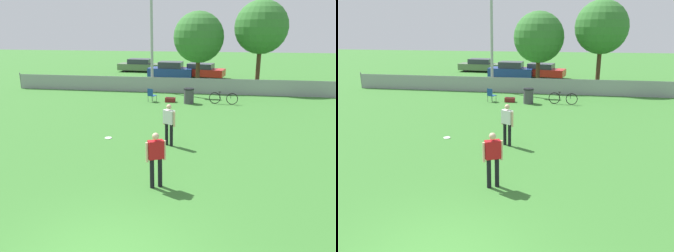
% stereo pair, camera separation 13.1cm
% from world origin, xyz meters
% --- Properties ---
extents(fence_backline, '(26.17, 0.07, 1.21)m').
position_xyz_m(fence_backline, '(0.00, 18.00, 0.55)').
color(fence_backline, gray).
rests_on(fence_backline, ground_plane).
extents(light_pole, '(0.90, 0.36, 7.39)m').
position_xyz_m(light_pole, '(-2.78, 18.54, 4.43)').
color(light_pole, '#9E9EA3').
rests_on(light_pole, ground_plane).
extents(tree_near_pole, '(3.86, 3.86, 5.75)m').
position_xyz_m(tree_near_pole, '(0.41, 20.76, 3.81)').
color(tree_near_pole, '#4C331E').
rests_on(tree_near_pole, ground_plane).
extents(tree_far_right, '(3.89, 3.89, 6.50)m').
position_xyz_m(tree_far_right, '(4.98, 20.75, 4.54)').
color(tree_far_right, '#4C331E').
rests_on(tree_far_right, ground_plane).
extents(player_defender_red, '(0.55, 0.40, 1.68)m').
position_xyz_m(player_defender_red, '(0.42, 3.51, 0.99)').
color(player_defender_red, black).
rests_on(player_defender_red, ground_plane).
extents(player_receiver_white, '(0.53, 0.41, 1.68)m').
position_xyz_m(player_receiver_white, '(0.25, 7.10, 0.99)').
color(player_receiver_white, black).
rests_on(player_receiver_white, ground_plane).
extents(frisbee_disc, '(0.29, 0.29, 0.03)m').
position_xyz_m(frisbee_disc, '(-2.44, 7.56, 0.01)').
color(frisbee_disc, white).
rests_on(frisbee_disc, ground_plane).
extents(folding_chair_sideline, '(0.58, 0.58, 0.87)m').
position_xyz_m(folding_chair_sideline, '(-2.07, 14.78, 0.49)').
color(folding_chair_sideline, '#333338').
rests_on(folding_chair_sideline, ground_plane).
extents(bicycle_sideline, '(1.76, 0.44, 0.76)m').
position_xyz_m(bicycle_sideline, '(2.42, 14.91, 0.37)').
color(bicycle_sideline, black).
rests_on(bicycle_sideline, ground_plane).
extents(trash_bin, '(0.64, 0.64, 0.94)m').
position_xyz_m(trash_bin, '(0.30, 14.78, 0.47)').
color(trash_bin, '#3F3F44').
rests_on(trash_bin, ground_plane).
extents(gear_bag_sideline, '(0.63, 0.35, 0.31)m').
position_xyz_m(gear_bag_sideline, '(-0.90, 14.98, 0.14)').
color(gear_bag_sideline, maroon).
rests_on(gear_bag_sideline, ground_plane).
extents(parked_car_olive, '(4.59, 2.12, 1.34)m').
position_xyz_m(parked_car_olive, '(-6.33, 29.25, 0.65)').
color(parked_car_olive, black).
rests_on(parked_car_olive, ground_plane).
extents(parked_car_blue, '(4.17, 2.02, 1.50)m').
position_xyz_m(parked_car_blue, '(-2.40, 25.21, 0.71)').
color(parked_car_blue, black).
rests_on(parked_car_blue, ground_plane).
extents(parked_car_red, '(4.62, 2.59, 1.35)m').
position_xyz_m(parked_car_red, '(0.36, 25.58, 0.67)').
color(parked_car_red, black).
rests_on(parked_car_red, ground_plane).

